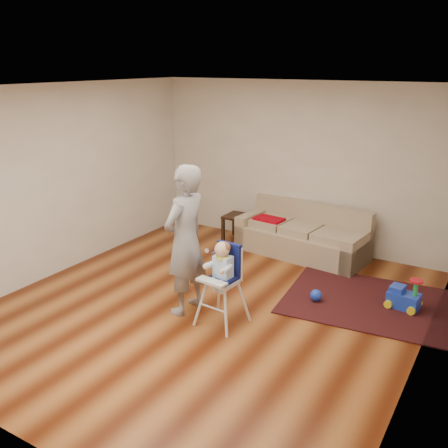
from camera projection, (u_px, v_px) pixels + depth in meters
The scene contains 9 objects.
ground at pixel (208, 307), 6.33m from camera, with size 5.50×5.50×0.00m, color #4B1B08.
room_envelope at pixel (229, 154), 6.18m from camera, with size 5.04×5.52×2.72m.
sofa at pixel (302, 231), 7.93m from camera, with size 2.14×1.06×0.79m.
side_table at pixel (238, 228), 8.66m from camera, with size 0.44×0.44×0.44m, color black, non-canonical shape.
area_rug at pixel (371, 302), 6.44m from camera, with size 2.15×1.61×0.02m, color black.
ride_on_toy at pixel (404, 292), 6.23m from camera, with size 0.38×0.27×0.42m, color blue, non-canonical shape.
toy_ball at pixel (316, 295), 6.44m from camera, with size 0.15×0.15×0.15m, color blue.
high_chair at pixel (222, 285), 5.80m from camera, with size 0.52×0.52×1.04m.
adult at pixel (185, 240), 5.98m from camera, with size 0.68×0.44×1.85m, color gray.
Camera 1 is at (3.11, -4.77, 2.97)m, focal length 40.00 mm.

